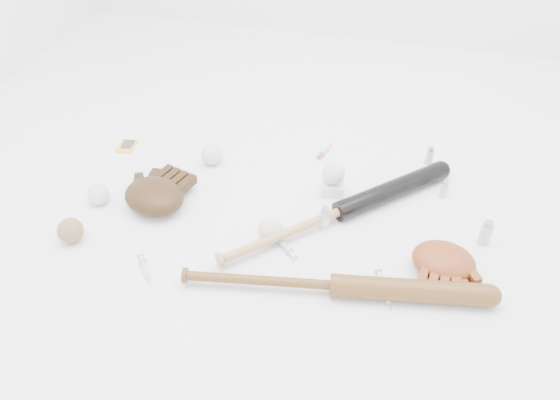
% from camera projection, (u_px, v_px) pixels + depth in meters
% --- Properties ---
extents(bat_dark, '(0.72, 0.72, 0.07)m').
position_uv_depth(bat_dark, '(340.00, 211.00, 1.82)').
color(bat_dark, black).
rests_on(bat_dark, ground).
extents(bat_wood, '(0.94, 0.22, 0.07)m').
position_uv_depth(bat_wood, '(334.00, 285.00, 1.58)').
color(bat_wood, brown).
rests_on(bat_wood, ground).
extents(glove_dark, '(0.32, 0.32, 0.09)m').
position_uv_depth(glove_dark, '(154.00, 196.00, 1.87)').
color(glove_dark, '#321F0E').
rests_on(glove_dark, ground).
extents(glove_tan, '(0.26, 0.26, 0.08)m').
position_uv_depth(glove_tan, '(444.00, 261.00, 1.64)').
color(glove_tan, brown).
rests_on(glove_tan, ground).
extents(trading_card, '(0.08, 0.10, 0.01)m').
position_uv_depth(trading_card, '(127.00, 146.00, 2.17)').
color(trading_card, gold).
rests_on(trading_card, ground).
extents(pedestal, '(0.09, 0.09, 0.04)m').
position_uv_depth(pedestal, '(332.00, 187.00, 1.94)').
color(pedestal, white).
rests_on(pedestal, ground).
extents(baseball_on_pedestal, '(0.08, 0.08, 0.08)m').
position_uv_depth(baseball_on_pedestal, '(333.00, 173.00, 1.90)').
color(baseball_on_pedestal, silver).
rests_on(baseball_on_pedestal, pedestal).
extents(baseball_left, '(0.07, 0.07, 0.07)m').
position_uv_depth(baseball_left, '(99.00, 195.00, 1.89)').
color(baseball_left, silver).
rests_on(baseball_left, ground).
extents(baseball_upper, '(0.08, 0.08, 0.08)m').
position_uv_depth(baseball_upper, '(212.00, 154.00, 2.06)').
color(baseball_upper, silver).
rests_on(baseball_upper, ground).
extents(baseball_mid, '(0.08, 0.08, 0.08)m').
position_uv_depth(baseball_mid, '(271.00, 229.00, 1.75)').
color(baseball_mid, silver).
rests_on(baseball_mid, ground).
extents(baseball_aged, '(0.08, 0.08, 0.08)m').
position_uv_depth(baseball_aged, '(70.00, 231.00, 1.74)').
color(baseball_aged, olive).
rests_on(baseball_aged, ground).
extents(syringe_0, '(0.11, 0.13, 0.02)m').
position_uv_depth(syringe_0, '(145.00, 269.00, 1.66)').
color(syringe_0, '#ADBCC6').
rests_on(syringe_0, ground).
extents(syringe_1, '(0.14, 0.13, 0.02)m').
position_uv_depth(syringe_1, '(284.00, 245.00, 1.74)').
color(syringe_1, '#ADBCC6').
rests_on(syringe_1, ground).
extents(syringe_2, '(0.06, 0.14, 0.02)m').
position_uv_depth(syringe_2, '(326.00, 150.00, 2.14)').
color(syringe_2, '#ADBCC6').
rests_on(syringe_2, ground).
extents(syringe_3, '(0.09, 0.16, 0.02)m').
position_uv_depth(syringe_3, '(384.00, 289.00, 1.60)').
color(syringe_3, '#ADBCC6').
rests_on(syringe_3, ground).
extents(vial_0, '(0.02, 0.02, 0.07)m').
position_uv_depth(vial_0, '(444.00, 189.00, 1.92)').
color(vial_0, '#ADB7BE').
rests_on(vial_0, ground).
extents(vial_1, '(0.03, 0.03, 0.07)m').
position_uv_depth(vial_1, '(430.00, 156.00, 2.06)').
color(vial_1, '#ADB7BE').
rests_on(vial_1, ground).
extents(vial_2, '(0.03, 0.03, 0.08)m').
position_uv_depth(vial_2, '(325.00, 217.00, 1.79)').
color(vial_2, '#ADB7BE').
rests_on(vial_2, ground).
extents(vial_3, '(0.04, 0.04, 0.09)m').
position_uv_depth(vial_3, '(486.00, 233.00, 1.73)').
color(vial_3, '#ADB7BE').
rests_on(vial_3, ground).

